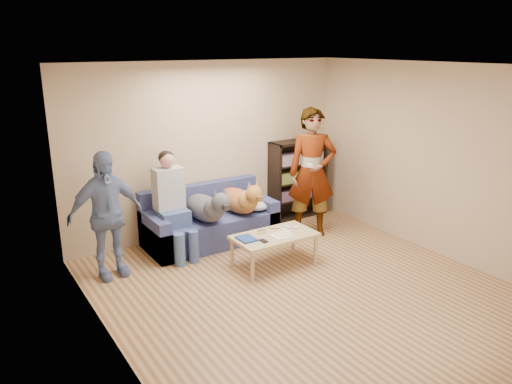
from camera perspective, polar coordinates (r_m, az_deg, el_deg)
ground at (r=6.02m, az=6.30°, el=-11.49°), size 5.00×5.00×0.00m
ceiling at (r=5.32m, az=7.20°, el=14.06°), size 5.00×5.00×0.00m
wall_back at (r=7.57m, az=-5.33°, el=4.92°), size 4.50×0.00×4.50m
wall_left at (r=4.52m, az=-16.08°, el=-3.82°), size 0.00×5.00×5.00m
wall_right at (r=7.13m, az=20.91°, el=3.16°), size 0.00×5.00×5.00m
blanket at (r=7.47m, az=0.18°, el=-1.56°), size 0.39×0.33×0.13m
person_standing_right at (r=7.51m, az=6.41°, el=2.20°), size 0.85×0.76×1.94m
person_standing_left at (r=6.38m, az=-16.79°, el=-2.57°), size 0.98×0.49×1.61m
held_controller at (r=7.20m, az=6.21°, el=3.05°), size 0.07×0.14×0.03m
notebook_blue at (r=6.40m, az=-1.10°, el=-5.36°), size 0.20×0.26×0.03m
papers at (r=6.51m, az=2.98°, el=-5.01°), size 0.26×0.20×0.02m
magazine at (r=6.54m, az=3.09°, el=-4.79°), size 0.22×0.17×0.01m
camera_silver at (r=6.59m, az=0.66°, el=-4.58°), size 0.11×0.06×0.05m
controller_a at (r=6.79m, az=3.58°, el=-4.04°), size 0.04×0.13×0.03m
controller_b at (r=6.77m, az=4.53°, el=-4.11°), size 0.09×0.06×0.03m
headphone_cup_a at (r=6.66m, az=3.63°, el=-4.52°), size 0.07×0.07×0.02m
headphone_cup_b at (r=6.72m, az=3.23°, el=-4.31°), size 0.07×0.07×0.02m
pen_orange at (r=6.43m, az=2.78°, el=-5.33°), size 0.13×0.06×0.01m
pen_black at (r=6.77m, az=2.08°, el=-4.19°), size 0.13×0.08×0.01m
wallet at (r=6.34m, az=0.87°, el=-5.61°), size 0.07×0.12×0.02m
sofa at (r=7.39m, az=-5.40°, el=-3.60°), size 1.90×0.85×0.82m
person_seated at (r=6.88m, az=-9.58°, el=-0.98°), size 0.40×0.73×1.47m
dog_gray at (r=6.99m, az=-5.60°, el=-1.75°), size 0.40×1.25×0.58m
dog_tan at (r=7.31m, az=-1.75°, el=-0.89°), size 0.40×1.16×0.57m
coffee_table at (r=6.58m, az=2.11°, el=-5.27°), size 1.10×0.60×0.42m
bookshelf at (r=8.38m, az=4.77°, el=1.72°), size 1.00×0.34×1.30m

